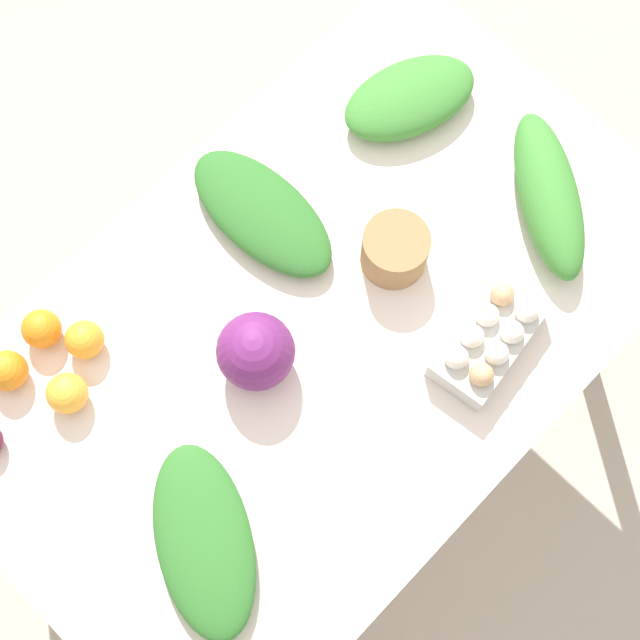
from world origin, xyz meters
The scene contains 13 objects.
ground_plane centered at (0.00, 0.00, 0.00)m, with size 8.00×8.00×0.00m, color #B2A899.
dining_table centered at (0.00, 0.00, 0.68)m, with size 1.42×0.87×0.78m.
cabbage_purple centered at (0.13, -0.03, 0.85)m, with size 0.14×0.14×0.14m, color #6B2366.
egg_carton centered at (-0.19, 0.25, 0.82)m, with size 0.25×0.15×0.09m.
paper_bag centered at (-0.19, 0.01, 0.83)m, with size 0.13×0.13×0.10m, color #997047.
greens_bunch_beet_tops centered at (-0.48, 0.14, 0.83)m, with size 0.35×0.11×0.10m, color #3D8433.
greens_bunch_chard centered at (0.43, 0.14, 0.81)m, with size 0.34×0.17×0.06m, color #2D6B28.
greens_bunch_dandelion centered at (-0.46, -0.20, 0.81)m, with size 0.28×0.16×0.07m, color #3D8433.
greens_bunch_scallion centered at (-0.07, -0.23, 0.81)m, with size 0.34×0.16×0.06m, color #2D6B28.
orange_0 centered at (0.47, -0.33, 0.82)m, with size 0.08×0.08×0.08m, color orange.
orange_1 centered at (0.42, -0.22, 0.82)m, with size 0.08×0.08×0.08m, color #F9A833.
orange_2 centered at (0.33, -0.28, 0.81)m, with size 0.07×0.07×0.07m, color orange.
orange_3 centered at (0.37, -0.35, 0.81)m, with size 0.07×0.07×0.07m, color orange.
Camera 1 is at (0.36, 0.35, 2.38)m, focal length 50.00 mm.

